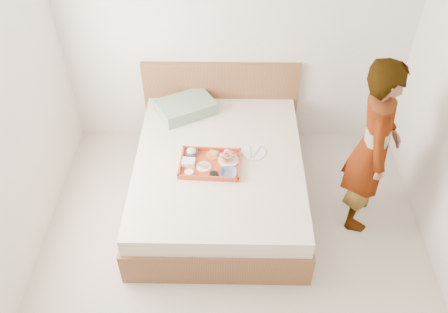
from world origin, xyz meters
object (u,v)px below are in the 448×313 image
tray (210,164)px  person (373,148)px  bed (219,179)px  dinner_plate (254,152)px

tray → person: size_ratio=0.32×
bed → tray: size_ratio=3.64×
tray → dinner_plate: size_ratio=2.51×
dinner_plate → bed: bearing=-165.4°
tray → dinner_plate: (0.40, 0.18, -0.02)m
bed → dinner_plate: (0.33, 0.08, 0.27)m
bed → person: size_ratio=1.17×
tray → dinner_plate: bearing=26.9°
dinner_plate → person: size_ratio=0.13×
bed → dinner_plate: size_ratio=9.15×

